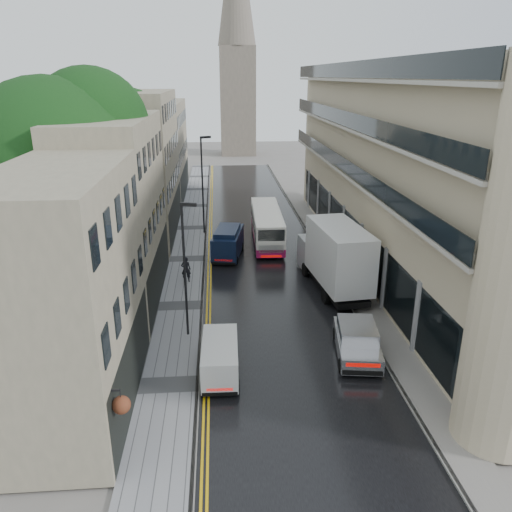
{
  "coord_description": "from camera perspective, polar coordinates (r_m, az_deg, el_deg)",
  "views": [
    {
      "loc": [
        -3.43,
        -8.61,
        13.3
      ],
      "look_at": [
        -1.33,
        18.0,
        3.63
      ],
      "focal_mm": 35.0,
      "sensor_mm": 36.0,
      "label": 1
    }
  ],
  "objects": [
    {
      "name": "road",
      "position": [
        38.63,
        0.86,
        -0.21
      ],
      "size": [
        9.0,
        85.0,
        0.02
      ],
      "primitive_type": "cube",
      "color": "black",
      "rests_on": "ground"
    },
    {
      "name": "left_sidewalk",
      "position": [
        38.53,
        -7.83,
        -0.37
      ],
      "size": [
        2.7,
        85.0,
        0.12
      ],
      "primitive_type": "cube",
      "color": "gray",
      "rests_on": "ground"
    },
    {
      "name": "right_sidewalk",
      "position": [
        39.46,
        8.7,
        0.07
      ],
      "size": [
        1.8,
        85.0,
        0.12
      ],
      "primitive_type": "cube",
      "color": "slate",
      "rests_on": "ground"
    },
    {
      "name": "old_shop_row",
      "position": [
        39.75,
        -13.3,
        8.81
      ],
      "size": [
        4.5,
        56.0,
        12.0
      ],
      "primitive_type": null,
      "color": "gray",
      "rests_on": "ground"
    },
    {
      "name": "modern_block",
      "position": [
        37.76,
        17.13,
        9.44
      ],
      "size": [
        8.0,
        40.0,
        14.0
      ],
      "primitive_type": null,
      "color": "tan",
      "rests_on": "ground"
    },
    {
      "name": "church_spire",
      "position": [
        90.94,
        -2.21,
        24.13
      ],
      "size": [
        6.4,
        6.4,
        40.0
      ],
      "primitive_type": null,
      "color": "slate",
      "rests_on": "ground"
    },
    {
      "name": "tree_near",
      "position": [
        30.68,
        -21.74,
        6.54
      ],
      "size": [
        10.56,
        10.56,
        13.89
      ],
      "primitive_type": null,
      "color": "black",
      "rests_on": "ground"
    },
    {
      "name": "tree_far",
      "position": [
        43.11,
        -16.42,
        9.68
      ],
      "size": [
        9.24,
        9.24,
        12.46
      ],
      "primitive_type": null,
      "color": "black",
      "rests_on": "ground"
    },
    {
      "name": "cream_bus",
      "position": [
        39.49,
        0.02,
        2.32
      ],
      "size": [
        2.53,
        9.9,
        2.68
      ],
      "primitive_type": null,
      "rotation": [
        0.0,
        0.0,
        -0.03
      ],
      "color": "white",
      "rests_on": "road"
    },
    {
      "name": "white_lorry",
      "position": [
        30.5,
        8.06,
        -1.47
      ],
      "size": [
        3.49,
        8.84,
        4.52
      ],
      "primitive_type": null,
      "rotation": [
        0.0,
        0.0,
        0.11
      ],
      "color": "silver",
      "rests_on": "road"
    },
    {
      "name": "silver_hatchback",
      "position": [
        24.32,
        9.8,
        -11.18
      ],
      "size": [
        2.58,
        4.73,
        1.69
      ],
      "primitive_type": null,
      "rotation": [
        0.0,
        0.0,
        -0.14
      ],
      "color": "#ADADB2",
      "rests_on": "road"
    },
    {
      "name": "white_van",
      "position": [
        22.69,
        -6.14,
        -13.39
      ],
      "size": [
        1.73,
        3.87,
        1.73
      ],
      "primitive_type": null,
      "rotation": [
        0.0,
        0.0,
        -0.02
      ],
      "color": "silver",
      "rests_on": "road"
    },
    {
      "name": "navy_van",
      "position": [
        37.24,
        -4.93,
        0.92
      ],
      "size": [
        2.69,
        4.99,
        2.41
      ],
      "primitive_type": null,
      "rotation": [
        0.0,
        0.0,
        -0.18
      ],
      "color": "black",
      "rests_on": "road"
    },
    {
      "name": "pedestrian",
      "position": [
        33.94,
        -8.01,
        -1.52
      ],
      "size": [
        0.65,
        0.43,
        1.77
      ],
      "primitive_type": "imported",
      "rotation": [
        0.0,
        0.0,
        3.15
      ],
      "color": "black",
      "rests_on": "left_sidewalk"
    },
    {
      "name": "lamp_post_near",
      "position": [
        26.05,
        -8.14,
        -1.78
      ],
      "size": [
        0.84,
        0.42,
        7.28
      ],
      "primitive_type": null,
      "rotation": [
        0.0,
        0.0,
        -0.31
      ],
      "color": "black",
      "rests_on": "left_sidewalk"
    },
    {
      "name": "lamp_post_far",
      "position": [
        43.75,
        -6.13,
        7.94
      ],
      "size": [
        0.95,
        0.54,
        8.37
      ],
      "primitive_type": null,
      "rotation": [
        0.0,
        0.0,
        0.38
      ],
      "color": "#232326",
      "rests_on": "left_sidewalk"
    }
  ]
}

